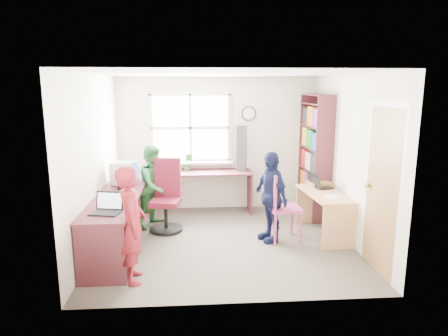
% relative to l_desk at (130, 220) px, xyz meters
% --- Properties ---
extents(room, '(3.64, 3.44, 2.44)m').
position_rel_l_desk_xyz_m(room, '(1.32, 0.38, 0.76)').
color(room, '#463F37').
rests_on(room, ground).
extents(l_desk, '(2.38, 2.95, 0.75)m').
position_rel_l_desk_xyz_m(l_desk, '(0.00, 0.00, 0.00)').
color(l_desk, '#512027').
rests_on(l_desk, ground).
extents(right_desk, '(0.61, 1.19, 0.67)m').
position_rel_l_desk_xyz_m(right_desk, '(2.82, 0.44, 0.03)').
color(right_desk, tan).
rests_on(right_desk, ground).
extents(bookshelf, '(0.30, 1.02, 2.10)m').
position_rel_l_desk_xyz_m(bookshelf, '(2.96, 1.47, 0.55)').
color(bookshelf, '#512027').
rests_on(bookshelf, ground).
extents(swivel_chair, '(0.60, 0.60, 1.13)m').
position_rel_l_desk_xyz_m(swivel_chair, '(0.43, 0.87, 0.03)').
color(swivel_chair, black).
rests_on(swivel_chair, ground).
extents(wooden_chair, '(0.48, 0.48, 1.02)m').
position_rel_l_desk_xyz_m(wooden_chair, '(2.10, 0.30, 0.10)').
color(wooden_chair, '#B03A70').
rests_on(wooden_chair, ground).
extents(crt_monitor, '(0.40, 0.37, 0.35)m').
position_rel_l_desk_xyz_m(crt_monitor, '(-0.20, 0.85, 0.47)').
color(crt_monitor, silver).
rests_on(crt_monitor, l_desk).
extents(laptop_left, '(0.39, 0.35, 0.24)m').
position_rel_l_desk_xyz_m(laptop_left, '(-0.17, -0.53, 0.35)').
color(laptop_left, black).
rests_on(laptop_left, l_desk).
extents(laptop_right, '(0.35, 0.40, 0.24)m').
position_rel_l_desk_xyz_m(laptop_right, '(2.81, 0.76, 0.27)').
color(laptop_right, black).
rests_on(laptop_right, right_desk).
extents(speaker_a, '(0.11, 0.11, 0.20)m').
position_rel_l_desk_xyz_m(speaker_a, '(-0.20, 0.55, 0.39)').
color(speaker_a, black).
rests_on(speaker_a, l_desk).
extents(speaker_b, '(0.10, 0.10, 0.19)m').
position_rel_l_desk_xyz_m(speaker_b, '(-0.19, 1.17, 0.39)').
color(speaker_b, black).
rests_on(speaker_b, l_desk).
extents(cd_tower, '(0.19, 0.18, 0.81)m').
position_rel_l_desk_xyz_m(cd_tower, '(1.71, 1.74, 0.70)').
color(cd_tower, black).
rests_on(cd_tower, l_desk).
extents(game_box, '(0.38, 0.38, 0.07)m').
position_rel_l_desk_xyz_m(game_box, '(2.87, 0.91, 0.24)').
color(game_box, red).
rests_on(game_box, right_desk).
extents(paper_a, '(0.24, 0.33, 0.00)m').
position_rel_l_desk_xyz_m(paper_a, '(-0.07, 0.00, 0.30)').
color(paper_a, silver).
rests_on(paper_a, l_desk).
extents(paper_b, '(0.28, 0.33, 0.00)m').
position_rel_l_desk_xyz_m(paper_b, '(2.84, 0.21, 0.21)').
color(paper_b, silver).
rests_on(paper_b, right_desk).
extents(potted_plant, '(0.20, 0.18, 0.32)m').
position_rel_l_desk_xyz_m(potted_plant, '(0.76, 1.79, 0.45)').
color(potted_plant, '#347A30').
rests_on(potted_plant, l_desk).
extents(person_red, '(0.40, 0.54, 1.36)m').
position_rel_l_desk_xyz_m(person_red, '(0.15, -0.81, 0.23)').
color(person_red, maroon).
rests_on(person_red, ground).
extents(person_green, '(0.77, 0.81, 1.31)m').
position_rel_l_desk_xyz_m(person_green, '(0.22, 1.10, 0.20)').
color(person_green, '#2C6F34').
rests_on(person_green, ground).
extents(person_navy, '(0.57, 0.84, 1.33)m').
position_rel_l_desk_xyz_m(person_navy, '(1.97, 0.31, 0.21)').
color(person_navy, '#121738').
rests_on(person_navy, ground).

